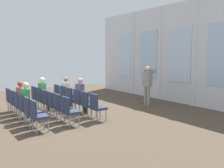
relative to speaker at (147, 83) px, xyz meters
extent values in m
plane|color=brown|center=(-0.66, -4.21, -1.01)|extent=(15.34, 15.34, 0.00)
cube|color=silver|center=(-0.66, 1.69, 1.28)|extent=(10.23, 0.10, 4.58)
cube|color=silver|center=(-3.73, 1.63, 1.22)|extent=(1.25, 0.04, 2.50)
cube|color=silver|center=(-2.95, 1.63, 1.28)|extent=(0.20, 0.08, 4.58)
cube|color=silver|center=(-1.68, 1.63, 1.22)|extent=(1.25, 0.04, 2.50)
cube|color=silver|center=(-0.90, 1.63, 1.28)|extent=(0.20, 0.08, 4.58)
cube|color=silver|center=(0.37, 1.63, 1.22)|extent=(1.25, 0.04, 2.50)
cube|color=silver|center=(1.14, 1.63, 1.28)|extent=(0.20, 0.08, 4.58)
cube|color=silver|center=(2.41, 1.63, 1.22)|extent=(1.25, 0.04, 2.50)
cylinder|color=gray|center=(-0.09, -0.02, -0.58)|extent=(0.14, 0.14, 0.85)
cylinder|color=gray|center=(0.09, -0.02, -0.58)|extent=(0.14, 0.14, 0.85)
cube|color=gray|center=(0.00, -0.02, 0.16)|extent=(0.42, 0.22, 0.64)
cube|color=navy|center=(0.00, 0.10, 0.24)|extent=(0.06, 0.01, 0.38)
sphere|color=beige|center=(0.00, -0.01, 0.62)|extent=(0.21, 0.21, 0.21)
cylinder|color=gray|center=(-0.24, 0.06, 0.26)|extent=(0.09, 0.28, 0.45)
cylinder|color=gray|center=(0.14, 0.12, 0.50)|extent=(0.15, 0.36, 0.15)
cylinder|color=gray|center=(0.08, 0.25, 0.53)|extent=(0.11, 0.34, 0.15)
sphere|color=beige|center=(-0.04, 0.51, 0.60)|extent=(0.10, 0.10, 0.10)
cylinder|color=black|center=(-0.41, 0.25, -0.99)|extent=(0.28, 0.28, 0.03)
cylinder|color=black|center=(-0.41, 0.25, -0.25)|extent=(0.02, 0.02, 1.45)
sphere|color=#262626|center=(-0.41, 0.25, 0.51)|extent=(0.07, 0.07, 0.07)
cylinder|color=#99999E|center=(-2.03, -2.89, -0.81)|extent=(0.04, 0.04, 0.40)
cylinder|color=#99999E|center=(-2.39, -2.89, -0.81)|extent=(0.04, 0.04, 0.40)
cylinder|color=#99999E|center=(-2.03, -3.23, -0.81)|extent=(0.04, 0.04, 0.40)
cylinder|color=#99999E|center=(-2.39, -3.23, -0.81)|extent=(0.04, 0.04, 0.40)
cube|color=#2D3851|center=(-2.21, -3.06, -0.57)|extent=(0.46, 0.44, 0.08)
cube|color=#2D3851|center=(-2.21, -3.25, -0.30)|extent=(0.46, 0.06, 0.46)
cylinder|color=#99999E|center=(-1.41, -2.89, -0.81)|extent=(0.04, 0.04, 0.40)
cylinder|color=#99999E|center=(-1.77, -2.89, -0.81)|extent=(0.04, 0.04, 0.40)
cylinder|color=#99999E|center=(-1.41, -3.23, -0.81)|extent=(0.04, 0.04, 0.40)
cylinder|color=#99999E|center=(-1.77, -3.23, -0.81)|extent=(0.04, 0.04, 0.40)
cube|color=#2D3851|center=(-1.59, -3.06, -0.57)|extent=(0.46, 0.44, 0.08)
cube|color=#2D3851|center=(-1.59, -3.25, -0.30)|extent=(0.46, 0.06, 0.46)
cylinder|color=#2D2D33|center=(-1.68, -2.88, -0.79)|extent=(0.10, 0.10, 0.44)
cylinder|color=#2D2D33|center=(-1.50, -2.88, -0.79)|extent=(0.10, 0.10, 0.44)
cube|color=#2D2D33|center=(-1.59, -3.00, -0.51)|extent=(0.34, 0.36, 0.12)
cube|color=silver|center=(-1.59, -3.11, -0.18)|extent=(0.36, 0.20, 0.53)
sphere|color=#8C6647|center=(-1.59, -3.09, 0.19)|extent=(0.20, 0.20, 0.20)
cylinder|color=#99999E|center=(-0.79, -2.89, -0.81)|extent=(0.04, 0.04, 0.40)
cylinder|color=#99999E|center=(-1.15, -2.89, -0.81)|extent=(0.04, 0.04, 0.40)
cylinder|color=#99999E|center=(-0.79, -3.23, -0.81)|extent=(0.04, 0.04, 0.40)
cylinder|color=#99999E|center=(-1.15, -3.23, -0.81)|extent=(0.04, 0.04, 0.40)
cube|color=#2D3851|center=(-0.97, -3.06, -0.57)|extent=(0.46, 0.44, 0.08)
cube|color=#2D3851|center=(-0.97, -3.25, -0.30)|extent=(0.46, 0.06, 0.46)
cylinder|color=#99999E|center=(-0.17, -2.89, -0.81)|extent=(0.04, 0.04, 0.40)
cylinder|color=#99999E|center=(-0.53, -2.89, -0.81)|extent=(0.04, 0.04, 0.40)
cylinder|color=#99999E|center=(-0.17, -3.23, -0.81)|extent=(0.04, 0.04, 0.40)
cylinder|color=#99999E|center=(-0.53, -3.23, -0.81)|extent=(0.04, 0.04, 0.40)
cube|color=#2D3851|center=(-0.35, -3.06, -0.57)|extent=(0.46, 0.44, 0.08)
cube|color=#2D3851|center=(-0.35, -3.25, -0.30)|extent=(0.46, 0.06, 0.46)
cylinder|color=#2D2D33|center=(-0.44, -2.88, -0.79)|extent=(0.10, 0.10, 0.44)
cylinder|color=#2D2D33|center=(-0.26, -2.88, -0.79)|extent=(0.10, 0.10, 0.44)
cube|color=#2D2D33|center=(-0.35, -3.00, -0.51)|extent=(0.34, 0.36, 0.12)
cube|color=#594C72|center=(-0.35, -3.11, -0.15)|extent=(0.36, 0.20, 0.60)
sphere|color=tan|center=(-0.35, -3.09, 0.26)|extent=(0.20, 0.20, 0.20)
cylinder|color=#99999E|center=(0.46, -2.89, -0.81)|extent=(0.04, 0.04, 0.40)
cylinder|color=#99999E|center=(0.10, -2.89, -0.81)|extent=(0.04, 0.04, 0.40)
cylinder|color=#99999E|center=(0.46, -3.23, -0.81)|extent=(0.04, 0.04, 0.40)
cylinder|color=#99999E|center=(0.10, -3.23, -0.81)|extent=(0.04, 0.04, 0.40)
cube|color=#2D3851|center=(0.28, -3.06, -0.57)|extent=(0.46, 0.44, 0.08)
cube|color=#2D3851|center=(0.28, -3.25, -0.30)|extent=(0.46, 0.06, 0.46)
cylinder|color=#99999E|center=(1.08, -2.89, -0.81)|extent=(0.04, 0.04, 0.40)
cylinder|color=#99999E|center=(0.72, -2.89, -0.81)|extent=(0.04, 0.04, 0.40)
cylinder|color=#99999E|center=(1.08, -3.23, -0.81)|extent=(0.04, 0.04, 0.40)
cylinder|color=#99999E|center=(0.72, -3.23, -0.81)|extent=(0.04, 0.04, 0.40)
cube|color=#2D3851|center=(0.90, -3.06, -0.57)|extent=(0.46, 0.44, 0.08)
cube|color=#2D3851|center=(0.90, -3.25, -0.30)|extent=(0.46, 0.06, 0.46)
cylinder|color=#99999E|center=(-2.03, -3.89, -0.81)|extent=(0.04, 0.04, 0.40)
cylinder|color=#99999E|center=(-2.39, -3.89, -0.81)|extent=(0.04, 0.04, 0.40)
cylinder|color=#99999E|center=(-2.03, -4.23, -0.81)|extent=(0.04, 0.04, 0.40)
cylinder|color=#99999E|center=(-2.39, -4.23, -0.81)|extent=(0.04, 0.04, 0.40)
cube|color=#2D3851|center=(-2.21, -4.06, -0.57)|extent=(0.46, 0.44, 0.08)
cube|color=#2D3851|center=(-2.21, -4.25, -0.30)|extent=(0.46, 0.06, 0.46)
cylinder|color=#99999E|center=(-1.41, -3.89, -0.81)|extent=(0.04, 0.04, 0.40)
cylinder|color=#99999E|center=(-1.77, -3.89, -0.81)|extent=(0.04, 0.04, 0.40)
cylinder|color=#99999E|center=(-1.41, -4.23, -0.81)|extent=(0.04, 0.04, 0.40)
cylinder|color=#99999E|center=(-1.77, -4.23, -0.81)|extent=(0.04, 0.04, 0.40)
cube|color=#2D3851|center=(-1.59, -4.06, -0.57)|extent=(0.46, 0.44, 0.08)
cube|color=#2D3851|center=(-1.59, -4.25, -0.30)|extent=(0.46, 0.06, 0.46)
cylinder|color=#2D2D33|center=(-1.68, -3.88, -0.79)|extent=(0.10, 0.10, 0.44)
cylinder|color=#2D2D33|center=(-1.50, -3.88, -0.79)|extent=(0.10, 0.10, 0.44)
cube|color=#2D2D33|center=(-1.59, -4.00, -0.51)|extent=(0.34, 0.36, 0.12)
cube|color=green|center=(-1.59, -4.11, -0.16)|extent=(0.36, 0.20, 0.58)
sphere|color=beige|center=(-1.59, -4.09, 0.24)|extent=(0.20, 0.20, 0.20)
cylinder|color=#99999E|center=(-0.79, -3.89, -0.81)|extent=(0.04, 0.04, 0.40)
cylinder|color=#99999E|center=(-1.15, -3.89, -0.81)|extent=(0.04, 0.04, 0.40)
cylinder|color=#99999E|center=(-0.79, -4.23, -0.81)|extent=(0.04, 0.04, 0.40)
cylinder|color=#99999E|center=(-1.15, -4.23, -0.81)|extent=(0.04, 0.04, 0.40)
cube|color=#2D3851|center=(-0.97, -4.06, -0.57)|extent=(0.46, 0.44, 0.08)
cube|color=#2D3851|center=(-0.97, -4.25, -0.30)|extent=(0.46, 0.06, 0.46)
cylinder|color=#99999E|center=(-0.17, -3.89, -0.81)|extent=(0.04, 0.04, 0.40)
cylinder|color=#99999E|center=(-0.53, -3.89, -0.81)|extent=(0.04, 0.04, 0.40)
cylinder|color=#99999E|center=(-0.17, -4.23, -0.81)|extent=(0.04, 0.04, 0.40)
cylinder|color=#99999E|center=(-0.53, -4.23, -0.81)|extent=(0.04, 0.04, 0.40)
cube|color=#2D3851|center=(-0.35, -4.06, -0.57)|extent=(0.46, 0.44, 0.08)
cube|color=#2D3851|center=(-0.35, -4.25, -0.30)|extent=(0.46, 0.06, 0.46)
cylinder|color=#99999E|center=(0.46, -3.89, -0.81)|extent=(0.04, 0.04, 0.40)
cylinder|color=#99999E|center=(0.10, -3.89, -0.81)|extent=(0.04, 0.04, 0.40)
cylinder|color=#99999E|center=(0.46, -4.23, -0.81)|extent=(0.04, 0.04, 0.40)
cylinder|color=#99999E|center=(0.10, -4.23, -0.81)|extent=(0.04, 0.04, 0.40)
cube|color=#2D3851|center=(0.28, -4.06, -0.57)|extent=(0.46, 0.44, 0.08)
cube|color=#2D3851|center=(0.28, -4.25, -0.30)|extent=(0.46, 0.06, 0.46)
cylinder|color=#99999E|center=(1.08, -3.89, -0.81)|extent=(0.04, 0.04, 0.40)
cylinder|color=#99999E|center=(0.72, -3.89, -0.81)|extent=(0.04, 0.04, 0.40)
cylinder|color=#99999E|center=(1.08, -4.23, -0.81)|extent=(0.04, 0.04, 0.40)
cylinder|color=#99999E|center=(0.72, -4.23, -0.81)|extent=(0.04, 0.04, 0.40)
cube|color=#2D3851|center=(0.90, -4.06, -0.57)|extent=(0.46, 0.44, 0.08)
cube|color=#2D3851|center=(0.90, -4.25, -0.30)|extent=(0.46, 0.06, 0.46)
cylinder|color=#99999E|center=(-2.03, -4.89, -0.81)|extent=(0.04, 0.04, 0.40)
cylinder|color=#99999E|center=(-2.39, -4.89, -0.81)|extent=(0.04, 0.04, 0.40)
cylinder|color=#99999E|center=(-2.03, -5.23, -0.81)|extent=(0.04, 0.04, 0.40)
cylinder|color=#99999E|center=(-2.39, -5.23, -0.81)|extent=(0.04, 0.04, 0.40)
cube|color=#2D3851|center=(-2.21, -5.06, -0.57)|extent=(0.46, 0.44, 0.08)
cube|color=#2D3851|center=(-2.21, -5.25, -0.30)|extent=(0.46, 0.06, 0.46)
cylinder|color=#99999E|center=(-1.41, -4.89, -0.81)|extent=(0.04, 0.04, 0.40)
cylinder|color=#99999E|center=(-1.77, -4.89, -0.81)|extent=(0.04, 0.04, 0.40)
cylinder|color=#99999E|center=(-1.41, -5.23, -0.81)|extent=(0.04, 0.04, 0.40)
cylinder|color=#99999E|center=(-1.77, -5.23, -0.81)|extent=(0.04, 0.04, 0.40)
cube|color=#2D3851|center=(-1.59, -5.06, -0.57)|extent=(0.46, 0.44, 0.08)
cube|color=#2D3851|center=(-1.59, -5.25, -0.30)|extent=(0.46, 0.06, 0.46)
cylinder|color=#99999E|center=(-0.79, -4.89, -0.81)|extent=(0.04, 0.04, 0.40)
cylinder|color=#99999E|center=(-1.15, -4.89, -0.81)|extent=(0.04, 0.04, 0.40)
cylinder|color=#99999E|center=(-0.79, -5.23, -0.81)|extent=(0.04, 0.04, 0.40)
cylinder|color=#99999E|center=(-1.15, -5.23, -0.81)|extent=(0.04, 0.04, 0.40)
cube|color=#2D3851|center=(-0.97, -5.06, -0.57)|extent=(0.46, 0.44, 0.08)
cube|color=#2D3851|center=(-0.97, -5.25, -0.30)|extent=(0.46, 0.06, 0.46)
cylinder|color=#2D2D33|center=(-1.06, -4.88, -0.79)|extent=(0.10, 0.10, 0.44)
cylinder|color=#2D2D33|center=(-0.88, -4.88, -0.79)|extent=(0.10, 0.10, 0.44)
cube|color=#2D2D33|center=(-0.97, -5.00, -0.51)|extent=(0.34, 0.36, 0.12)
cube|color=#B24C66|center=(-0.97, -5.11, -0.18)|extent=(0.36, 0.20, 0.55)
sphere|color=brown|center=(-0.97, -5.09, 0.21)|extent=(0.20, 0.20, 0.20)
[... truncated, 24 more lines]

